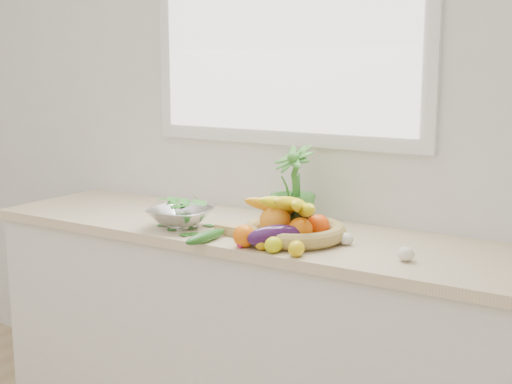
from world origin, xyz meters
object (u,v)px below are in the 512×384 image
Objects in this scene: apple at (304,229)px; potted_herb at (293,186)px; cucumber at (206,237)px; fruit_basket at (294,225)px; colander_with_spinach at (181,212)px; eggplant at (276,237)px.

potted_herb is (-0.15, 0.18, 0.12)m from apple.
fruit_basket is at bearing 39.37° from cucumber.
colander_with_spinach reaches higher than cucumber.
eggplant is 0.48m from colander_with_spinach.
colander_with_spinach is (-0.34, -0.28, -0.09)m from potted_herb.
eggplant is at bearing -69.62° from potted_herb.
apple is at bearing 39.30° from cucumber.
apple is 0.24× the size of potted_herb.
eggplant reaches higher than apple.
apple is 0.26m from potted_herb.
eggplant is 0.39m from potted_herb.
eggplant is 0.27m from cucumber.
eggplant is 0.77× the size of colander_with_spinach.
apple is 0.36m from cucumber.
apple is at bearing 83.28° from eggplant.
colander_with_spinach is at bearing -170.81° from fruit_basket.
cucumber is at bearing -107.49° from potted_herb.
apple is 0.51m from colander_with_spinach.
apple is 0.20× the size of fruit_basket.
apple is at bearing 38.64° from fruit_basket.
cucumber is at bearing -31.13° from colander_with_spinach.
potted_herb is 0.46m from colander_with_spinach.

